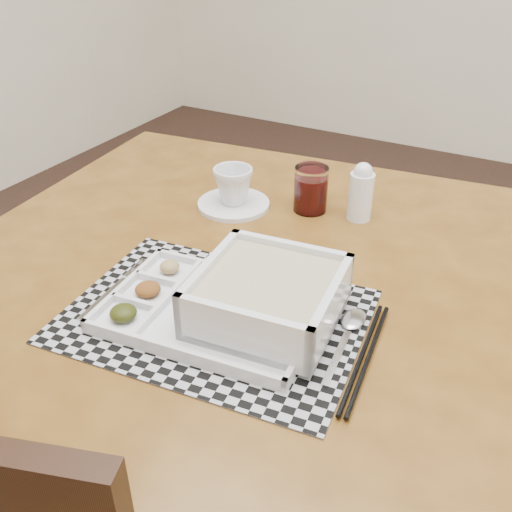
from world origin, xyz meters
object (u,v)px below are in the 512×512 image
Objects in this scene: dining_table at (247,316)px; creamer_bottle at (361,192)px; serving_tray at (254,302)px; juice_glass at (311,191)px; cup at (233,186)px.

creamer_bottle is (0.09, 0.29, 0.14)m from dining_table.
juice_glass reaches higher than serving_tray.
dining_table is at bearing 124.02° from serving_tray.
juice_glass is (-0.01, 0.28, 0.13)m from dining_table.
juice_glass is 0.79× the size of creamer_bottle.
creamer_bottle reaches higher than cup.
cup is (-0.15, 0.21, 0.13)m from dining_table.
dining_table is 0.29m from cup.
serving_tray is 3.84× the size of juice_glass.
creamer_bottle reaches higher than serving_tray.
dining_table is 10.05× the size of creamer_bottle.
juice_glass reaches higher than cup.
serving_tray is 0.39m from creamer_bottle.
cup is at bearing 125.43° from dining_table.
cup is 0.87× the size of juice_glass.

